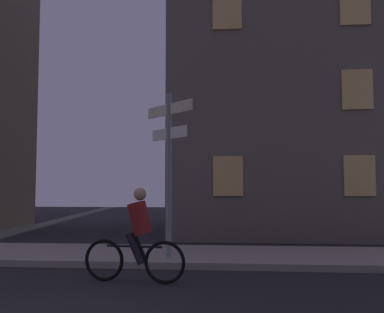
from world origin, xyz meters
name	(u,v)px	position (x,y,z in m)	size (l,w,h in m)	color
sidewalk_kerb	(140,255)	(0.00, 7.15, 0.07)	(40.00, 3.01, 0.14)	gray
signpost	(169,159)	(0.80, 6.31, 2.24)	(1.13, 1.13, 3.53)	gray
cyclist	(137,238)	(0.55, 4.30, 0.75)	(1.81, 0.38, 1.61)	black
building_right_block	(326,63)	(5.83, 15.12, 6.64)	(11.56, 9.29, 13.28)	#6B6056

